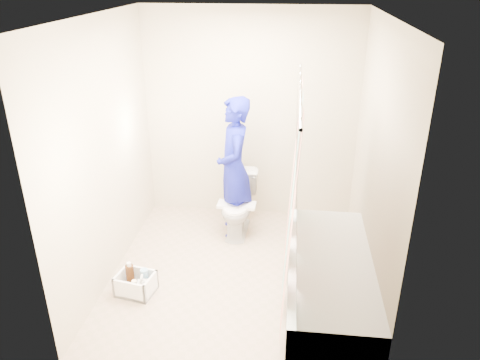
# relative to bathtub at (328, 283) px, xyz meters

# --- Properties ---
(floor) EXTENTS (2.60, 2.60, 0.00)m
(floor) POSITION_rel_bathtub_xyz_m (-0.85, 0.43, -0.27)
(floor) COLOR tan
(floor) RESTS_ON ground
(ceiling) EXTENTS (2.40, 2.60, 0.02)m
(ceiling) POSITION_rel_bathtub_xyz_m (-0.85, 0.43, 2.13)
(ceiling) COLOR white
(ceiling) RESTS_ON wall_back
(wall_back) EXTENTS (2.40, 0.02, 2.40)m
(wall_back) POSITION_rel_bathtub_xyz_m (-0.85, 1.73, 0.93)
(wall_back) COLOR tan
(wall_back) RESTS_ON ground
(wall_front) EXTENTS (2.40, 0.02, 2.40)m
(wall_front) POSITION_rel_bathtub_xyz_m (-0.85, -0.88, 0.93)
(wall_front) COLOR tan
(wall_front) RESTS_ON ground
(wall_left) EXTENTS (0.02, 2.60, 2.40)m
(wall_left) POSITION_rel_bathtub_xyz_m (-2.05, 0.43, 0.93)
(wall_left) COLOR tan
(wall_left) RESTS_ON ground
(wall_right) EXTENTS (0.02, 2.60, 2.40)m
(wall_right) POSITION_rel_bathtub_xyz_m (0.35, 0.43, 0.93)
(wall_right) COLOR tan
(wall_right) RESTS_ON ground
(bathtub) EXTENTS (0.70, 1.75, 0.50)m
(bathtub) POSITION_rel_bathtub_xyz_m (0.00, 0.00, 0.00)
(bathtub) COLOR silver
(bathtub) RESTS_ON ground
(curtain_rod) EXTENTS (0.02, 1.90, 0.02)m
(curtain_rod) POSITION_rel_bathtub_xyz_m (-0.33, 0.00, 1.68)
(curtain_rod) COLOR silver
(curtain_rod) RESTS_ON wall_back
(shower_curtain) EXTENTS (0.06, 1.75, 1.80)m
(shower_curtain) POSITION_rel_bathtub_xyz_m (-0.33, 0.00, 0.75)
(shower_curtain) COLOR silver
(shower_curtain) RESTS_ON curtain_rod
(toilet) EXTENTS (0.40, 0.67, 0.67)m
(toilet) POSITION_rel_bathtub_xyz_m (-0.93, 1.21, 0.07)
(toilet) COLOR white
(toilet) RESTS_ON ground
(tank_lid) EXTENTS (0.42, 0.19, 0.03)m
(tank_lid) POSITION_rel_bathtub_xyz_m (-0.93, 1.11, 0.13)
(tank_lid) COLOR silver
(tank_lid) RESTS_ON toilet
(tank_internals) EXTENTS (0.17, 0.05, 0.22)m
(tank_internals) POSITION_rel_bathtub_xyz_m (-0.96, 1.39, 0.40)
(tank_internals) COLOR black
(tank_internals) RESTS_ON toilet
(plumber) EXTENTS (0.49, 0.64, 1.56)m
(plumber) POSITION_rel_bathtub_xyz_m (-0.97, 1.21, 0.51)
(plumber) COLOR navy
(plumber) RESTS_ON ground
(cleaning_caddy) EXTENTS (0.37, 0.32, 0.25)m
(cleaning_caddy) POSITION_rel_bathtub_xyz_m (-1.72, 0.01, -0.18)
(cleaning_caddy) COLOR white
(cleaning_caddy) RESTS_ON ground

